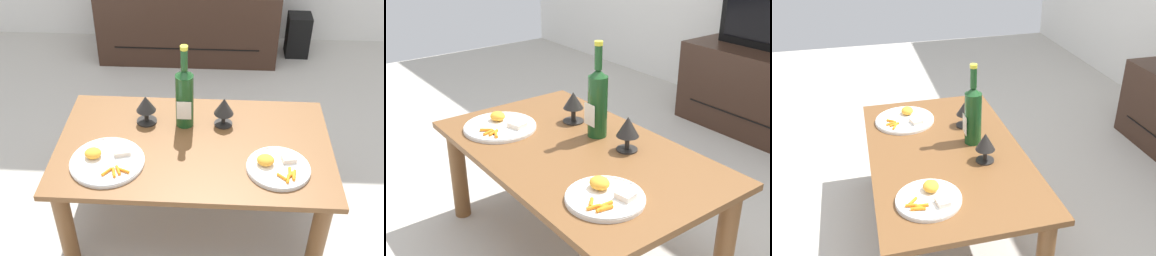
{
  "view_description": "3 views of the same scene",
  "coord_description": "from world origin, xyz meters",
  "views": [
    {
      "loc": [
        0.08,
        -1.54,
        1.71
      ],
      "look_at": [
        -0.01,
        0.01,
        0.53
      ],
      "focal_mm": 44.94,
      "sensor_mm": 36.0,
      "label": 1
    },
    {
      "loc": [
        1.28,
        -0.95,
        1.25
      ],
      "look_at": [
        -0.05,
        0.04,
        0.51
      ],
      "focal_mm": 44.56,
      "sensor_mm": 36.0,
      "label": 2
    },
    {
      "loc": [
        1.58,
        -0.33,
        1.44
      ],
      "look_at": [
        -0.02,
        0.09,
        0.55
      ],
      "focal_mm": 39.6,
      "sensor_mm": 36.0,
      "label": 3
    }
  ],
  "objects": [
    {
      "name": "dining_table",
      "position": [
        0.0,
        0.0,
        0.37
      ],
      "size": [
        1.14,
        0.67,
        0.45
      ],
      "color": "brown",
      "rests_on": "ground_plane"
    },
    {
      "name": "wine_bottle",
      "position": [
        -0.05,
        0.14,
        0.6
      ],
      "size": [
        0.08,
        0.08,
        0.38
      ],
      "color": "#19471E",
      "rests_on": "dining_table"
    },
    {
      "name": "dinner_plate_left",
      "position": [
        -0.34,
        -0.14,
        0.46
      ],
      "size": [
        0.29,
        0.29,
        0.05
      ],
      "color": "white",
      "rests_on": "dining_table"
    },
    {
      "name": "dinner_plate_right",
      "position": [
        0.33,
        -0.14,
        0.46
      ],
      "size": [
        0.25,
        0.25,
        0.05
      ],
      "color": "white",
      "rests_on": "dining_table"
    },
    {
      "name": "goblet_right",
      "position": [
        0.12,
        0.14,
        0.54
      ],
      "size": [
        0.08,
        0.08,
        0.13
      ],
      "color": "black",
      "rests_on": "dining_table"
    },
    {
      "name": "goblet_left",
      "position": [
        -0.22,
        0.14,
        0.54
      ],
      "size": [
        0.09,
        0.09,
        0.13
      ],
      "color": "black",
      "rests_on": "dining_table"
    },
    {
      "name": "ground_plane",
      "position": [
        0.0,
        0.0,
        0.0
      ],
      "size": [
        6.4,
        6.4,
        0.0
      ],
      "primitive_type": "plane",
      "color": "#B7B2A8"
    }
  ]
}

